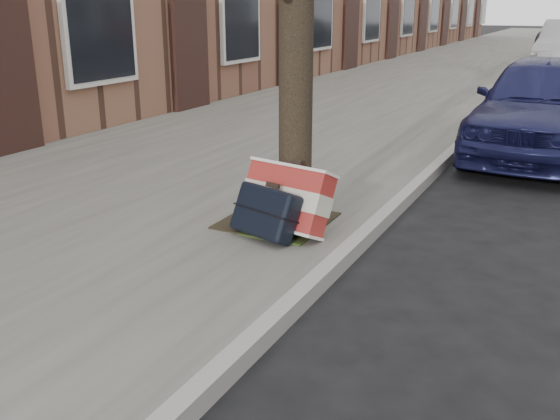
% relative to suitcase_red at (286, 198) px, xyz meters
% --- Properties ---
extents(ground, '(120.00, 120.00, 0.00)m').
position_rel_suitcase_red_xyz_m(ground, '(1.82, -1.01, -0.40)').
color(ground, black).
rests_on(ground, ground).
extents(near_sidewalk, '(5.00, 70.00, 0.12)m').
position_rel_suitcase_red_xyz_m(near_sidewalk, '(-1.88, 13.99, -0.34)').
color(near_sidewalk, slate).
rests_on(near_sidewalk, ground).
extents(dirt_patch, '(0.85, 0.85, 0.02)m').
position_rel_suitcase_red_xyz_m(dirt_patch, '(-0.18, 0.19, -0.28)').
color(dirt_patch, black).
rests_on(dirt_patch, near_sidewalk).
extents(suitcase_red, '(0.80, 0.54, 0.57)m').
position_rel_suitcase_red_xyz_m(suitcase_red, '(0.00, 0.00, 0.00)').
color(suitcase_red, maroon).
rests_on(suitcase_red, near_sidewalk).
extents(suitcase_navy, '(0.63, 0.48, 0.44)m').
position_rel_suitcase_red_xyz_m(suitcase_navy, '(-0.08, -0.21, -0.07)').
color(suitcase_navy, black).
rests_on(suitcase_navy, near_sidewalk).
extents(car_near_front, '(1.73, 3.93, 1.31)m').
position_rel_suitcase_red_xyz_m(car_near_front, '(1.56, 4.39, 0.25)').
color(car_near_front, '#161843').
rests_on(car_near_front, ground).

